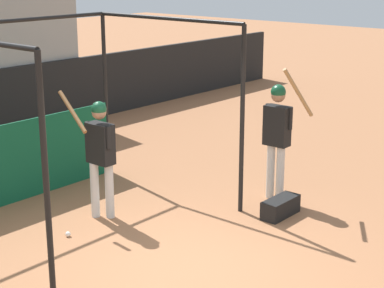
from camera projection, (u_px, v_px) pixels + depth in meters
ground_plane at (184, 269)px, 8.06m from camera, size 60.00×60.00×0.00m
batting_cage at (42, 132)px, 9.85m from camera, size 3.67×3.08×2.90m
player_batter at (100, 148)px, 9.42m from camera, size 0.50×0.87×1.91m
player_waiting at (278, 130)px, 10.15m from camera, size 0.55×0.76×2.20m
equipment_bag at (280, 207)px, 9.73m from camera, size 0.70×0.28×0.28m
baseball at (68, 234)px, 9.01m from camera, size 0.07×0.07×0.07m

